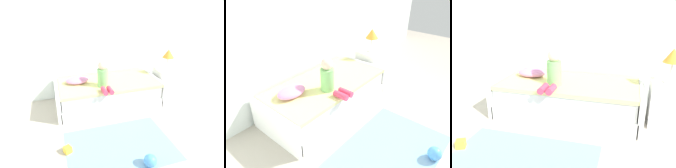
{
  "view_description": "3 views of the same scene",
  "coord_description": "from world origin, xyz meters",
  "views": [
    {
      "loc": [
        -1.69,
        -1.48,
        2.08
      ],
      "look_at": [
        -0.68,
        1.75,
        0.55
      ],
      "focal_mm": 31.31,
      "sensor_mm": 36.0,
      "label": 1
    },
    {
      "loc": [
        -2.88,
        -0.09,
        2.2
      ],
      "look_at": [
        -0.68,
        1.75,
        0.55
      ],
      "focal_mm": 35.05,
      "sensor_mm": 36.0,
      "label": 2
    },
    {
      "loc": [
        0.12,
        -1.14,
        1.6
      ],
      "look_at": [
        -0.68,
        1.75,
        0.55
      ],
      "focal_mm": 37.85,
      "sensor_mm": 36.0,
      "label": 3
    }
  ],
  "objects": [
    {
      "name": "bed",
      "position": [
        -0.68,
        2.0,
        0.25
      ],
      "size": [
        2.11,
        1.0,
        0.5
      ],
      "color": "white",
      "rests_on": "ground"
    },
    {
      "name": "child_figure",
      "position": [
        -0.84,
        1.77,
        0.7
      ],
      "size": [
        0.2,
        0.51,
        0.5
      ],
      "color": "#7FC672",
      "rests_on": "bed"
    },
    {
      "name": "area_rug",
      "position": [
        -0.89,
        0.7,
        0.0
      ],
      "size": [
        1.6,
        1.1,
        0.01
      ],
      "primitive_type": "cube",
      "color": "#7AA8CC",
      "rests_on": "ground"
    },
    {
      "name": "table_lamp",
      "position": [
        0.67,
        2.03,
        0.94
      ],
      "size": [
        0.24,
        0.24,
        0.45
      ],
      "color": "silver",
      "rests_on": "nightstand"
    },
    {
      "name": "nightstand",
      "position": [
        0.67,
        2.03,
        0.3
      ],
      "size": [
        0.44,
        0.44,
        0.6
      ],
      "primitive_type": "cube",
      "color": "white",
      "rests_on": "ground"
    },
    {
      "name": "pillow",
      "position": [
        -1.29,
        2.1,
        0.56
      ],
      "size": [
        0.44,
        0.3,
        0.13
      ],
      "primitive_type": "ellipsoid",
      "color": "#EA8CC6",
      "rests_on": "bed"
    },
    {
      "name": "toy_block",
      "position": [
        -1.65,
        0.79,
        0.05
      ],
      "size": [
        0.13,
        0.13,
        0.1
      ],
      "primitive_type": "cube",
      "rotation": [
        0.0,
        0.0,
        2.03
      ],
      "color": "yellow",
      "rests_on": "ground"
    },
    {
      "name": "wall_rear",
      "position": [
        0.0,
        2.6,
        1.45
      ],
      "size": [
        7.2,
        0.1,
        2.9
      ],
      "primitive_type": "cube",
      "color": "silver",
      "rests_on": "ground"
    }
  ]
}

